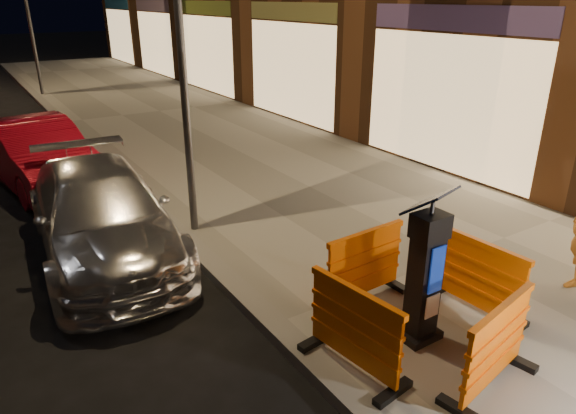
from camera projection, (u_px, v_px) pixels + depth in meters
ground_plane at (277, 334)px, 6.08m from camera, size 120.00×120.00×0.00m
sidewalk at (450, 262)px, 7.55m from camera, size 6.00×60.00×0.15m
kerb at (277, 328)px, 6.05m from camera, size 0.30×60.00×0.15m
parking_kiosk at (425, 271)px, 5.46m from camera, size 0.58×0.58×1.68m
barrier_front at (496, 347)px, 4.86m from camera, size 1.28×0.71×0.94m
barrier_back at (365, 266)px, 6.34m from camera, size 1.23×0.55×0.94m
barrier_kerbside at (354, 329)px, 5.12m from camera, size 0.65×1.26×0.94m
barrier_bldgside at (479, 277)px, 6.07m from camera, size 0.57×1.23×0.94m
car_silver at (108, 253)px, 7.98m from camera, size 2.23×4.71×1.33m
car_red at (44, 185)px, 10.83m from camera, size 2.10×4.38×1.38m
street_lamp_mid at (180, 38)px, 7.34m from camera, size 0.12×0.12×6.00m
street_lamp_far at (28, 12)px, 19.01m from camera, size 0.12×0.12×6.00m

